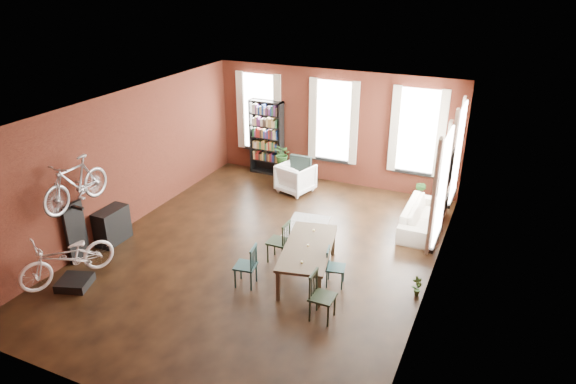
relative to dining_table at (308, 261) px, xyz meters
The scene contains 19 objects.
room 2.29m from the dining_table, 134.37° to the left, with size 9.00×9.04×3.22m.
dining_table is the anchor object (origin of this frame).
dining_chair_a 1.26m from the dining_table, 141.40° to the right, with size 0.40×0.40×0.86m, color #1B3C3D.
dining_chair_b 0.85m from the dining_table, 159.14° to the left, with size 0.42×0.42×0.91m, color black.
dining_chair_c 1.38m from the dining_table, 56.96° to the right, with size 0.42×0.42×0.90m, color black.
dining_chair_d 0.61m from the dining_table, ahead, with size 0.36×0.36×0.78m, color #193637.
bookshelf 5.76m from the dining_table, 124.61° to the left, with size 1.00×0.32×2.20m, color black.
white_armchair 4.22m from the dining_table, 116.81° to the left, with size 0.85×0.80×0.88m, color white.
cream_sofa 3.45m from the dining_table, 60.34° to the left, with size 2.08×0.61×0.81m, color beige.
striped_rug 2.08m from the dining_table, 113.37° to the left, with size 0.94×1.50×0.01m, color black.
bike_trainer 4.56m from the dining_table, 150.99° to the right, with size 0.58×0.58×0.17m, color black.
bike_wall_rack 4.86m from the dining_table, 163.21° to the right, with size 0.16×0.60×1.30m, color black.
console_table 4.55m from the dining_table, behind, with size 0.40×0.80×0.80m, color black.
plant_stand 4.84m from the dining_table, 121.10° to the left, with size 0.29×0.29×0.59m, color black.
plant_by_sofa 4.61m from the dining_table, 73.16° to the left, with size 0.34×0.62×0.28m, color #2A6026.
plant_small 2.16m from the dining_table, ahead, with size 0.21×0.39×0.14m, color #2F5D25.
bicycle_floor 4.66m from the dining_table, 150.91° to the right, with size 0.63×0.95×1.81m, color silver.
bicycle_hung 4.95m from the dining_table, 162.31° to the right, with size 0.47×1.00×1.66m, color #A5A8AD.
plant_on_stand 4.85m from the dining_table, 120.80° to the left, with size 0.52×0.58×0.45m, color #295C24.
Camera 1 is at (4.49, -8.54, 5.73)m, focal length 32.00 mm.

